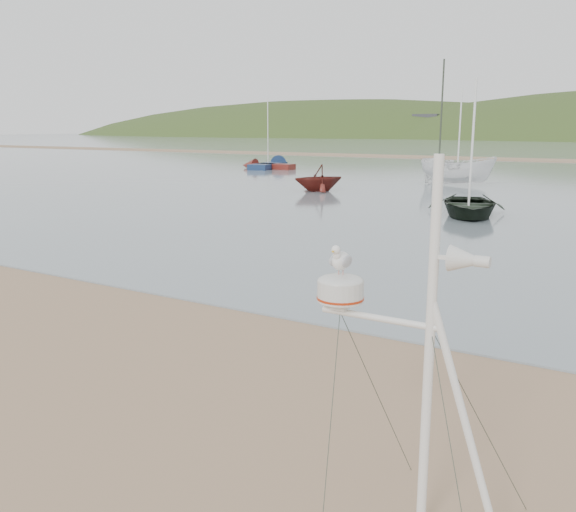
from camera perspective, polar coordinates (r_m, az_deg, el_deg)
The scene contains 7 objects.
ground at distance 9.50m, azimuth -13.04°, elevation -12.24°, with size 560.00×560.00×0.00m, color #896A4F.
mast_rig at distance 6.03m, azimuth 12.08°, elevation -15.78°, with size 1.95×2.08×4.41m.
boat_dark at distance 27.41m, azimuth 16.78°, elevation 8.47°, with size 3.38×0.98×4.73m, color black.
boat_red at distance 36.94m, azimuth 2.88°, elevation 8.45°, with size 2.65×1.62×3.07m, color #5D1B15.
boat_white at distance 42.13m, azimuth 15.69°, elevation 9.78°, with size 1.88×1.93×5.00m, color silver.
dinghy_red_far at distance 57.28m, azimuth -2.53°, elevation 8.43°, with size 5.47×1.35×1.33m.
sailboat_blue_near at distance 59.08m, azimuth -1.13°, elevation 8.55°, with size 2.96×7.39×7.14m.
Camera 1 is at (6.16, -6.12, 3.85)m, focal length 38.00 mm.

